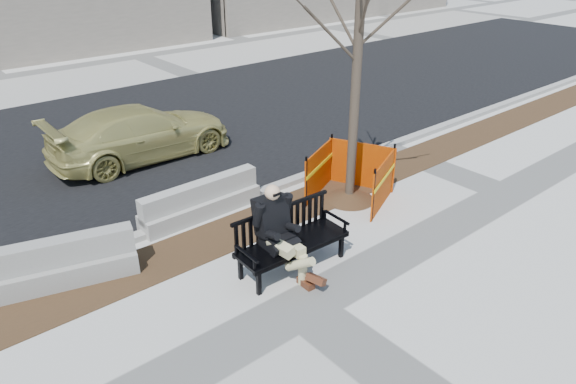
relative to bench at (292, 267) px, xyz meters
name	(u,v)px	position (x,y,z in m)	size (l,w,h in m)	color
ground	(302,306)	(-0.58, -0.92, 0.00)	(120.00, 120.00, 0.00)	beige
mulch_strip	(213,240)	(-0.58, 1.68, 0.00)	(40.00, 1.20, 0.02)	#47301C
asphalt_street	(90,148)	(-0.58, 7.88, 0.00)	(60.00, 10.40, 0.01)	black
curb	(188,219)	(-0.58, 2.63, 0.06)	(60.00, 0.25, 0.12)	#9E9B93
bench	(292,267)	(0.00, 0.00, 0.00)	(2.09, 0.75, 1.11)	black
seated_man	(278,272)	(-0.28, 0.07, 0.00)	(0.71, 1.19, 1.66)	black
tree_fence	(349,199)	(2.66, 1.19, 0.00)	(2.35, 2.35, 5.87)	#DA5100
sedan	(144,157)	(0.27, 6.32, 0.00)	(1.91, 4.70, 1.36)	tan
jersey_barrier_left	(49,286)	(-3.50, 2.21, 0.00)	(2.94, 0.59, 0.84)	gray
jersey_barrier_right	(202,215)	(-0.22, 2.66, 0.00)	(2.67, 0.53, 0.77)	#A3A099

